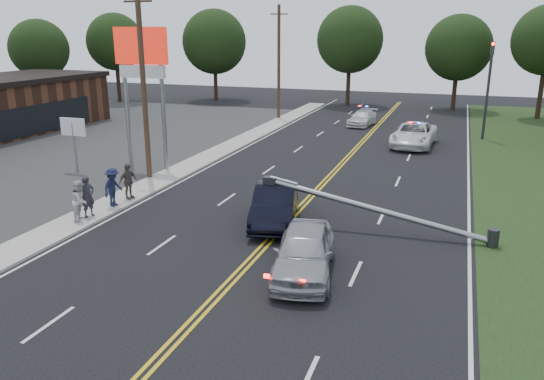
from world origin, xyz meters
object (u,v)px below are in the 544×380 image
at_px(utility_pole_mid, 143,85).
at_px(bystander_c, 113,187).
at_px(emergency_b, 363,118).
at_px(bystander_a, 88,196).
at_px(small_sign, 73,132).
at_px(bystander_b, 80,200).
at_px(utility_pole_far, 279,62).
at_px(emergency_a, 414,135).
at_px(traffic_signal, 489,82).
at_px(pylon_sign, 142,64).
at_px(crashed_sedan, 275,205).
at_px(waiting_sedan, 304,252).
at_px(fallen_streetlight, 388,212).
at_px(bystander_d, 128,181).

relative_size(utility_pole_mid, bystander_c, 5.66).
height_order(emergency_b, bystander_a, bystander_a).
bearing_deg(emergency_b, bystander_a, -97.35).
xyz_separation_m(small_sign, bystander_b, (5.82, -6.92, -1.36)).
xyz_separation_m(utility_pole_far, bystander_a, (1.05, -28.46, -4.07)).
distance_m(emergency_a, emergency_b, 8.77).
xyz_separation_m(utility_pole_far, emergency_b, (7.93, -0.98, -4.46)).
bearing_deg(small_sign, traffic_signal, 38.90).
relative_size(pylon_sign, traffic_signal, 1.13).
xyz_separation_m(crashed_sedan, waiting_sedan, (2.52, -4.32, 0.00)).
distance_m(traffic_signal, fallen_streetlight, 22.62).
height_order(waiting_sedan, emergency_a, emergency_a).
relative_size(traffic_signal, emergency_b, 1.63).
relative_size(fallen_streetlight, bystander_b, 5.46).
height_order(crashed_sedan, waiting_sedan, waiting_sedan).
bearing_deg(traffic_signal, utility_pole_mid, -134.20).
relative_size(pylon_sign, emergency_a, 1.38).
bearing_deg(pylon_sign, utility_pole_far, 86.28).
relative_size(small_sign, fallen_streetlight, 0.33).
height_order(emergency_b, bystander_d, bystander_d).
height_order(pylon_sign, bystander_a, pylon_sign).
xyz_separation_m(utility_pole_mid, utility_pole_far, (0.00, 22.00, 0.00)).
height_order(fallen_streetlight, bystander_c, fallen_streetlight).
relative_size(emergency_a, bystander_c, 3.29).
relative_size(bystander_a, bystander_d, 1.04).
bearing_deg(bystander_c, traffic_signal, -33.34).
bearing_deg(bystander_b, crashed_sedan, -86.29).
relative_size(pylon_sign, waiting_sedan, 1.71).
bearing_deg(pylon_sign, crashed_sedan, -31.93).
relative_size(bystander_c, bystander_d, 1.03).
distance_m(utility_pole_mid, emergency_a, 19.28).
distance_m(emergency_b, bystander_a, 28.32).
height_order(fallen_streetlight, bystander_b, fallen_streetlight).
bearing_deg(waiting_sedan, emergency_a, 75.47).
relative_size(traffic_signal, emergency_a, 1.21).
height_order(utility_pole_far, emergency_b, utility_pole_far).
bearing_deg(emergency_a, bystander_c, -118.21).
xyz_separation_m(bystander_a, bystander_b, (-0.04, -0.47, -0.03)).
relative_size(crashed_sedan, bystander_c, 2.74).
distance_m(bystander_a, bystander_c, 1.57).
bearing_deg(waiting_sedan, traffic_signal, 66.26).
bearing_deg(bystander_a, bystander_b, -172.18).
bearing_deg(traffic_signal, pylon_sign, -139.61).
bearing_deg(bystander_b, bystander_c, -20.22).
height_order(pylon_sign, waiting_sedan, pylon_sign).
bearing_deg(waiting_sedan, bystander_d, 143.73).
height_order(small_sign, bystander_c, small_sign).
distance_m(emergency_a, bystander_c, 21.97).
bearing_deg(bystander_d, utility_pole_mid, 34.05).
distance_m(small_sign, bystander_a, 8.81).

